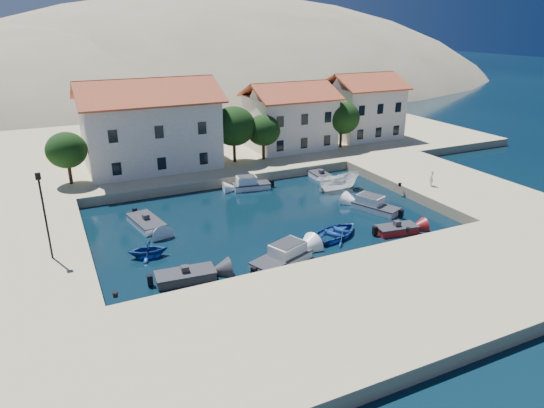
{
  "coord_description": "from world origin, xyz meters",
  "views": [
    {
      "loc": [
        -16.61,
        -26.07,
        16.65
      ],
      "look_at": [
        -0.16,
        8.59,
        2.0
      ],
      "focal_mm": 32.0,
      "sensor_mm": 36.0,
      "label": 1
    }
  ],
  "objects_px": {
    "lamppost": "(44,208)",
    "boat_east": "(338,190)",
    "cabin_cruiser_south": "(281,258)",
    "cabin_cruiser_east": "(376,206)",
    "building_left": "(150,123)",
    "building_right": "(363,105)",
    "building_mid": "(289,115)",
    "rowboat_south": "(336,236)",
    "pedestrian": "(431,178)"
  },
  "relations": [
    {
      "from": "building_left",
      "to": "boat_east",
      "type": "bearing_deg",
      "value": -40.61
    },
    {
      "from": "building_mid",
      "to": "rowboat_south",
      "type": "bearing_deg",
      "value": -108.65
    },
    {
      "from": "building_mid",
      "to": "building_right",
      "type": "height_order",
      "value": "building_right"
    },
    {
      "from": "building_mid",
      "to": "pedestrian",
      "type": "relative_size",
      "value": 6.54
    },
    {
      "from": "boat_east",
      "to": "rowboat_south",
      "type": "bearing_deg",
      "value": 150.64
    },
    {
      "from": "building_left",
      "to": "lamppost",
      "type": "height_order",
      "value": "building_left"
    },
    {
      "from": "building_mid",
      "to": "boat_east",
      "type": "bearing_deg",
      "value": -97.34
    },
    {
      "from": "building_left",
      "to": "boat_east",
      "type": "xyz_separation_m",
      "value": [
        16.09,
        -13.8,
        -5.94
      ]
    },
    {
      "from": "building_right",
      "to": "lamppost",
      "type": "xyz_separation_m",
      "value": [
        -41.5,
        -22.0,
        -0.72
      ]
    },
    {
      "from": "lamppost",
      "to": "cabin_cruiser_east",
      "type": "xyz_separation_m",
      "value": [
        27.47,
        -0.45,
        -4.28
      ]
    },
    {
      "from": "building_mid",
      "to": "lamppost",
      "type": "xyz_separation_m",
      "value": [
        -29.5,
        -21.0,
        -0.47
      ]
    },
    {
      "from": "cabin_cruiser_south",
      "to": "boat_east",
      "type": "xyz_separation_m",
      "value": [
        12.62,
        12.19,
        -0.48
      ]
    },
    {
      "from": "building_right",
      "to": "lamppost",
      "type": "distance_m",
      "value": 46.98
    },
    {
      "from": "building_left",
      "to": "cabin_cruiser_south",
      "type": "xyz_separation_m",
      "value": [
        3.47,
        -25.99,
        -5.46
      ]
    },
    {
      "from": "building_left",
      "to": "cabin_cruiser_south",
      "type": "distance_m",
      "value": 26.78
    },
    {
      "from": "lamppost",
      "to": "cabin_cruiser_south",
      "type": "distance_m",
      "value": 16.68
    },
    {
      "from": "building_mid",
      "to": "building_left",
      "type": "bearing_deg",
      "value": -176.82
    },
    {
      "from": "building_mid",
      "to": "pedestrian",
      "type": "bearing_deg",
      "value": -74.59
    },
    {
      "from": "boat_east",
      "to": "pedestrian",
      "type": "xyz_separation_m",
      "value": [
        7.48,
        -5.43,
        1.8
      ]
    },
    {
      "from": "cabin_cruiser_east",
      "to": "building_right",
      "type": "bearing_deg",
      "value": -54.51
    },
    {
      "from": "cabin_cruiser_east",
      "to": "pedestrian",
      "type": "xyz_separation_m",
      "value": [
        7.61,
        1.22,
        1.33
      ]
    },
    {
      "from": "cabin_cruiser_south",
      "to": "building_mid",
      "type": "bearing_deg",
      "value": 39.98
    },
    {
      "from": "lamppost",
      "to": "cabin_cruiser_south",
      "type": "relative_size",
      "value": 1.19
    },
    {
      "from": "pedestrian",
      "to": "rowboat_south",
      "type": "bearing_deg",
      "value": -17.15
    },
    {
      "from": "cabin_cruiser_east",
      "to": "pedestrian",
      "type": "height_order",
      "value": "pedestrian"
    },
    {
      "from": "boat_east",
      "to": "cabin_cruiser_east",
      "type": "bearing_deg",
      "value": -177.38
    },
    {
      "from": "building_mid",
      "to": "boat_east",
      "type": "relative_size",
      "value": 2.18
    },
    {
      "from": "building_mid",
      "to": "rowboat_south",
      "type": "xyz_separation_m",
      "value": [
        -8.32,
        -24.65,
        -5.22
      ]
    },
    {
      "from": "building_mid",
      "to": "lamppost",
      "type": "distance_m",
      "value": 36.21
    },
    {
      "from": "building_right",
      "to": "rowboat_south",
      "type": "relative_size",
      "value": 2.02
    },
    {
      "from": "building_right",
      "to": "pedestrian",
      "type": "height_order",
      "value": "building_right"
    },
    {
      "from": "cabin_cruiser_east",
      "to": "pedestrian",
      "type": "relative_size",
      "value": 2.96
    },
    {
      "from": "cabin_cruiser_south",
      "to": "cabin_cruiser_east",
      "type": "distance_m",
      "value": 13.67
    },
    {
      "from": "building_left",
      "to": "cabin_cruiser_east",
      "type": "distance_m",
      "value": 26.51
    },
    {
      "from": "rowboat_south",
      "to": "pedestrian",
      "type": "xyz_separation_m",
      "value": [
        13.9,
        4.42,
        1.8
      ]
    },
    {
      "from": "pedestrian",
      "to": "building_left",
      "type": "bearing_deg",
      "value": -74.01
    },
    {
      "from": "cabin_cruiser_south",
      "to": "boat_east",
      "type": "bearing_deg",
      "value": 22.27
    },
    {
      "from": "pedestrian",
      "to": "boat_east",
      "type": "bearing_deg",
      "value": -70.77
    },
    {
      "from": "building_mid",
      "to": "boat_east",
      "type": "height_order",
      "value": "building_mid"
    },
    {
      "from": "building_mid",
      "to": "pedestrian",
      "type": "height_order",
      "value": "building_mid"
    },
    {
      "from": "cabin_cruiser_south",
      "to": "cabin_cruiser_east",
      "type": "relative_size",
      "value": 1.1
    },
    {
      "from": "building_left",
      "to": "building_mid",
      "type": "relative_size",
      "value": 1.4
    },
    {
      "from": "cabin_cruiser_south",
      "to": "cabin_cruiser_east",
      "type": "xyz_separation_m",
      "value": [
        12.49,
        5.54,
        -0.0
      ]
    },
    {
      "from": "rowboat_south",
      "to": "cabin_cruiser_south",
      "type": "bearing_deg",
      "value": 91.02
    },
    {
      "from": "lamppost",
      "to": "boat_east",
      "type": "distance_m",
      "value": 28.68
    },
    {
      "from": "lamppost",
      "to": "boat_east",
      "type": "bearing_deg",
      "value": 12.66
    },
    {
      "from": "building_right",
      "to": "cabin_cruiser_south",
      "type": "height_order",
      "value": "building_right"
    },
    {
      "from": "cabin_cruiser_east",
      "to": "boat_east",
      "type": "xyz_separation_m",
      "value": [
        0.13,
        6.65,
        -0.48
      ]
    },
    {
      "from": "building_right",
      "to": "cabin_cruiser_east",
      "type": "height_order",
      "value": "building_right"
    },
    {
      "from": "cabin_cruiser_south",
      "to": "building_left",
      "type": "bearing_deg",
      "value": 75.89
    }
  ]
}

